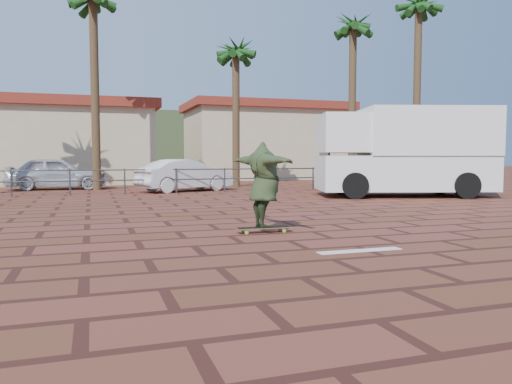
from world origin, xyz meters
TOP-DOWN VIEW (x-y plane):
  - ground at (0.00, 0.00)m, footprint 120.00×120.00m
  - paint_stripe at (0.70, -1.20)m, footprint 1.40×0.22m
  - guardrail at (0.00, 12.00)m, footprint 24.06×0.06m
  - palm_left at (-3.00, 15.00)m, footprint 2.40×2.40m
  - palm_center at (3.50, 15.50)m, footprint 2.40×2.40m
  - palm_right at (9.00, 14.00)m, footprint 2.40×2.40m
  - palm_far_right at (12.00, 13.00)m, footprint 2.40×2.40m
  - building_west at (-6.00, 22.00)m, footprint 12.60×7.60m
  - building_east at (8.00, 24.00)m, footprint 10.60×6.60m
  - hill_front at (0.00, 50.00)m, footprint 70.00×18.00m
  - longboard at (-0.10, 1.02)m, footprint 1.09×0.27m
  - skateboarder at (-0.10, 1.02)m, footprint 0.98×2.08m
  - campervan at (7.77, 7.83)m, footprint 6.68×4.24m
  - car_silver at (-4.68, 15.97)m, footprint 4.32×1.90m
  - car_white at (0.54, 13.00)m, footprint 4.34×2.85m
  - street_sign at (8.94, 10.61)m, footprint 0.52×0.07m

SIDE VIEW (x-z plane):
  - ground at x=0.00m, z-range 0.00..0.00m
  - paint_stripe at x=0.70m, z-range 0.00..0.01m
  - longboard at x=-0.10m, z-range 0.03..0.14m
  - car_white at x=0.54m, z-range 0.00..1.35m
  - guardrail at x=0.00m, z-range 0.18..1.18m
  - car_silver at x=-4.68m, z-range 0.00..1.45m
  - skateboarder at x=-0.10m, z-range 0.11..1.74m
  - campervan at x=7.77m, z-range 0.08..3.30m
  - street_sign at x=8.94m, z-range 0.51..3.05m
  - building_west at x=-6.00m, z-range 0.03..4.53m
  - building_east at x=8.00m, z-range 0.04..5.04m
  - hill_front at x=0.00m, z-range 0.00..6.00m
  - palm_center at x=3.50m, z-range 2.49..10.24m
  - palm_right at x=9.00m, z-range 3.06..12.11m
  - palm_left at x=-3.00m, z-range 3.23..12.68m
  - palm_far_right at x=12.00m, z-range 3.49..13.54m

